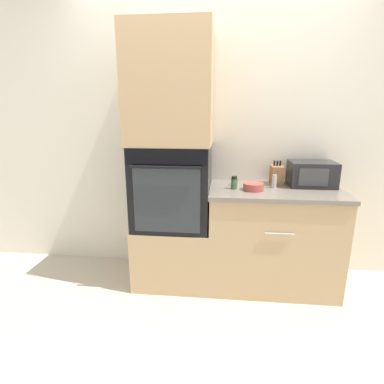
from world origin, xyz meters
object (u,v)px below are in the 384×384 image
at_px(condiment_jar_mid, 234,183).
at_px(condiment_jar_far, 274,181).
at_px(wall_oven, 173,185).
at_px(knife_block, 276,175).
at_px(microwave, 312,174).
at_px(condiment_jar_near, 235,181).
at_px(bowl, 253,187).

distance_m(condiment_jar_mid, condiment_jar_far, 0.34).
relative_size(wall_oven, condiment_jar_mid, 6.48).
relative_size(knife_block, condiment_jar_mid, 1.94).
bearing_deg(wall_oven, microwave, 6.66).
bearing_deg(condiment_jar_near, wall_oven, -169.90).
xyz_separation_m(wall_oven, condiment_jar_mid, (0.52, -0.03, 0.04)).
bearing_deg(microwave, wall_oven, -173.34).
xyz_separation_m(knife_block, condiment_jar_far, (-0.04, -0.14, -0.03)).
bearing_deg(bowl, condiment_jar_far, 28.85).
height_order(wall_oven, condiment_jar_far, wall_oven).
bearing_deg(condiment_jar_near, knife_block, 12.45).
relative_size(condiment_jar_near, condiment_jar_mid, 0.73).
bearing_deg(microwave, bowl, -158.58).
xyz_separation_m(wall_oven, knife_block, (0.89, 0.17, 0.07)).
xyz_separation_m(microwave, condiment_jar_far, (-0.32, -0.10, -0.05)).
bearing_deg(condiment_jar_near, condiment_jar_far, -9.69).
xyz_separation_m(microwave, bowl, (-0.50, -0.20, -0.08)).
distance_m(microwave, knife_block, 0.29).
bearing_deg(wall_oven, condiment_jar_far, 2.61).
xyz_separation_m(bowl, condiment_jar_near, (-0.14, 0.15, 0.01)).
distance_m(knife_block, bowl, 0.32).
xyz_separation_m(bowl, condiment_jar_mid, (-0.15, 0.03, 0.02)).
bearing_deg(knife_block, condiment_jar_near, -167.55).
distance_m(microwave, condiment_jar_far, 0.34).
bearing_deg(bowl, condiment_jar_mid, 170.47).
distance_m(knife_block, condiment_jar_near, 0.37).
distance_m(condiment_jar_near, condiment_jar_mid, 0.13).
xyz_separation_m(bowl, condiment_jar_far, (0.18, 0.10, 0.02)).
bearing_deg(microwave, knife_block, 172.66).
bearing_deg(wall_oven, condiment_jar_near, 10.10).
xyz_separation_m(wall_oven, bowl, (0.67, -0.06, 0.02)).
bearing_deg(microwave, condiment_jar_near, -176.18).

